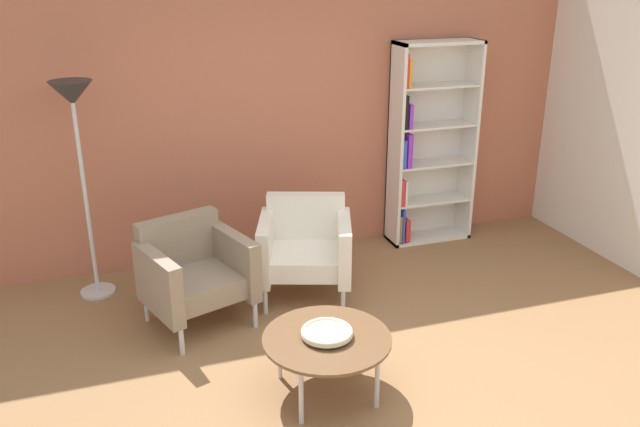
% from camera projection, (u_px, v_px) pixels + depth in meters
% --- Properties ---
extents(ground_plane, '(8.32, 8.32, 0.00)m').
position_uv_depth(ground_plane, '(380.00, 399.00, 4.10)').
color(ground_plane, olive).
extents(brick_back_panel, '(6.40, 0.12, 2.90)m').
position_uv_depth(brick_back_panel, '(275.00, 96.00, 5.76)').
color(brick_back_panel, '#B2664C').
rests_on(brick_back_panel, ground_plane).
extents(bookshelf_tall, '(0.80, 0.30, 1.90)m').
position_uv_depth(bookshelf_tall, '(425.00, 147.00, 6.18)').
color(bookshelf_tall, silver).
rests_on(bookshelf_tall, ground_plane).
extents(coffee_table_low, '(0.80, 0.80, 0.40)m').
position_uv_depth(coffee_table_low, '(327.00, 341.00, 4.04)').
color(coffee_table_low, brown).
rests_on(coffee_table_low, ground_plane).
extents(decorative_bowl, '(0.32, 0.32, 0.05)m').
position_uv_depth(decorative_bowl, '(327.00, 332.00, 4.01)').
color(decorative_bowl, beige).
rests_on(decorative_bowl, coffee_table_low).
extents(armchair_corner_red, '(0.88, 0.84, 0.78)m').
position_uv_depth(armchair_corner_red, '(305.00, 246.00, 5.28)').
color(armchair_corner_red, white).
rests_on(armchair_corner_red, ground_plane).
extents(armchair_near_window, '(0.88, 0.85, 0.78)m').
position_uv_depth(armchair_near_window, '(194.00, 271.00, 4.86)').
color(armchair_near_window, gray).
rests_on(armchair_near_window, ground_plane).
extents(floor_lamp_torchiere, '(0.32, 0.32, 1.74)m').
position_uv_depth(floor_lamp_torchiere, '(75.00, 120.00, 4.90)').
color(floor_lamp_torchiere, silver).
rests_on(floor_lamp_torchiere, ground_plane).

